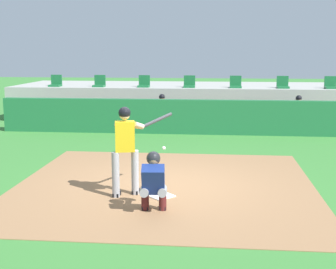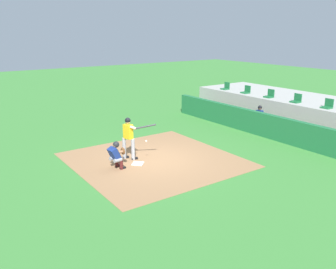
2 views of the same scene
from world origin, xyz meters
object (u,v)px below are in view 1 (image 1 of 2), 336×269
object	(u,v)px
stadium_seat_6	(331,85)
stadium_seat_1	(99,83)
stadium_seat_0	(56,83)
catcher_crouched	(153,180)
dugout_player_1	(299,113)
home_plate	(161,196)
batter_at_plate	(126,145)
stadium_seat_2	(144,84)
stadium_seat_5	(283,85)
dugout_player_0	(162,111)
stadium_seat_3	(189,84)
stadium_seat_4	(236,84)

from	to	relation	value
stadium_seat_6	stadium_seat_1	bearing A→B (deg)	180.00
stadium_seat_0	catcher_crouched	bearing A→B (deg)	-63.45
dugout_player_1	stadium_seat_1	distance (m)	8.06
home_plate	stadium_seat_0	bearing A→B (deg)	118.69
batter_at_plate	catcher_crouched	distance (m)	1.21
stadium_seat_2	stadium_seat_5	bearing A→B (deg)	0.00
dugout_player_0	dugout_player_1	xyz separation A→B (m)	(4.93, 0.00, 0.00)
catcher_crouched	stadium_seat_0	distance (m)	12.44
stadium_seat_1	stadium_seat_6	world-z (taller)	same
stadium_seat_3	stadium_seat_5	size ratio (longest dim) A/B	1.00
stadium_seat_2	stadium_seat_6	bearing A→B (deg)	0.00
dugout_player_1	stadium_seat_6	world-z (taller)	stadium_seat_6
stadium_seat_4	dugout_player_1	bearing A→B (deg)	-43.08
stadium_seat_4	batter_at_plate	bearing A→B (deg)	-103.98
stadium_seat_0	stadium_seat_1	bearing A→B (deg)	0.00
catcher_crouched	stadium_seat_4	size ratio (longest dim) A/B	3.56
batter_at_plate	stadium_seat_0	distance (m)	11.31
batter_at_plate	dugout_player_0	xyz separation A→B (m)	(-0.22, 8.14, -0.36)
stadium_seat_0	stadium_seat_3	distance (m)	5.57
stadium_seat_1	stadium_seat_5	distance (m)	7.43
stadium_seat_5	catcher_crouched	bearing A→B (deg)	-108.61
catcher_crouched	stadium_seat_5	distance (m)	11.75
dugout_player_1	stadium_seat_3	distance (m)	4.60
stadium_seat_0	stadium_seat_5	xyz separation A→B (m)	(9.29, 0.00, 0.00)
batter_at_plate	stadium_seat_4	xyz separation A→B (m)	(2.53, 10.18, 0.50)
stadium_seat_3	stadium_seat_4	distance (m)	1.86
stadium_seat_3	stadium_seat_6	size ratio (longest dim) A/B	1.00
dugout_player_0	stadium_seat_1	size ratio (longest dim) A/B	2.71
dugout_player_0	stadium_seat_4	world-z (taller)	stadium_seat_4
catcher_crouched	stadium_seat_5	bearing A→B (deg)	71.39
stadium_seat_0	dugout_player_1	bearing A→B (deg)	-11.96
catcher_crouched	stadium_seat_0	world-z (taller)	stadium_seat_0
batter_at_plate	catcher_crouched	bearing A→B (deg)	-54.69
dugout_player_1	catcher_crouched	bearing A→B (deg)	-114.11
stadium_seat_4	stadium_seat_5	xyz separation A→B (m)	(1.86, 0.00, 0.00)
home_plate	stadium_seat_5	distance (m)	10.94
stadium_seat_2	stadium_seat_3	xyz separation A→B (m)	(1.86, 0.00, 0.00)
stadium_seat_3	stadium_seat_2	bearing A→B (deg)	180.00
stadium_seat_1	stadium_seat_2	distance (m)	1.86
stadium_seat_1	dugout_player_0	bearing A→B (deg)	-35.88
stadium_seat_1	stadium_seat_2	world-z (taller)	same
home_plate	dugout_player_1	distance (m)	9.11
batter_at_plate	stadium_seat_0	xyz separation A→B (m)	(-4.89, 10.18, 0.50)
home_plate	stadium_seat_3	bearing A→B (deg)	90.00
dugout_player_0	stadium_seat_0	distance (m)	5.17
dugout_player_0	stadium_seat_5	xyz separation A→B (m)	(4.62, 2.03, 0.86)
batter_at_plate	stadium_seat_3	bearing A→B (deg)	86.19
dugout_player_0	stadium_seat_4	size ratio (longest dim) A/B	2.71
home_plate	dugout_player_0	distance (m)	8.22
dugout_player_1	stadium_seat_2	size ratio (longest dim) A/B	2.71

